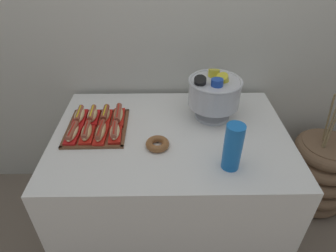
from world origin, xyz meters
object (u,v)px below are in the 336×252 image
object	(u,v)px
hot_dog_5	(92,115)
punch_bowl	(214,92)
hot_dog_1	(87,132)
hot_dog_3	(115,132)
hot_dog_0	(73,133)
hot_dog_6	(105,115)
hot_dog_2	(101,132)
cup_stack	(233,147)
buffet_table	(171,180)
hot_dog_4	(80,116)
donut	(157,144)
hot_dog_7	(118,115)
serving_tray	(97,128)
floor_vase	(317,172)

from	to	relation	value
hot_dog_5	punch_bowl	size ratio (longest dim) A/B	0.52
hot_dog_1	hot_dog_3	xyz separation A→B (m)	(0.15, 0.00, -0.00)
hot_dog_0	hot_dog_6	size ratio (longest dim) A/B	1.07
hot_dog_2	cup_stack	xyz separation A→B (m)	(0.65, -0.23, 0.08)
buffet_table	hot_dog_1	xyz separation A→B (m)	(-0.45, -0.04, 0.41)
hot_dog_0	hot_dog_4	xyz separation A→B (m)	(-0.00, 0.16, 0.00)
hot_dog_0	donut	size ratio (longest dim) A/B	1.36
buffet_table	hot_dog_7	world-z (taller)	hot_dog_7
serving_tray	hot_dog_1	size ratio (longest dim) A/B	2.23
floor_vase	hot_dog_4	size ratio (longest dim) A/B	6.42
hot_dog_5	hot_dog_6	distance (m)	0.08
floor_vase	hot_dog_2	distance (m)	1.57
buffet_table	hot_dog_0	world-z (taller)	hot_dog_0
serving_tray	hot_dog_2	world-z (taller)	hot_dog_2
hot_dog_2	cup_stack	bearing A→B (deg)	-19.74
hot_dog_7	donut	bearing A→B (deg)	-47.05
buffet_table	hot_dog_7	bearing A→B (deg)	156.98
buffet_table	hot_dog_0	xyz separation A→B (m)	(-0.53, -0.04, 0.41)
hot_dog_3	hot_dog_0	bearing A→B (deg)	-179.29
buffet_table	cup_stack	world-z (taller)	cup_stack
hot_dog_2	punch_bowl	size ratio (longest dim) A/B	0.60
floor_vase	hot_dog_3	distance (m)	1.50
hot_dog_1	hot_dog_4	xyz separation A→B (m)	(-0.08, 0.16, -0.00)
hot_dog_3	hot_dog_4	bearing A→B (deg)	144.46
buffet_table	donut	distance (m)	0.41
hot_dog_7	donut	xyz separation A→B (m)	(0.23, -0.25, -0.02)
hot_dog_4	donut	size ratio (longest dim) A/B	1.39
hot_dog_6	hot_dog_7	world-z (taller)	hot_dog_6
hot_dog_5	cup_stack	world-z (taller)	cup_stack
floor_vase	hot_dog_0	size ratio (longest dim) A/B	6.54
hot_dog_7	buffet_table	bearing A→B (deg)	-23.02
serving_tray	floor_vase	bearing A→B (deg)	6.25
donut	hot_dog_4	bearing A→B (deg)	151.73
floor_vase	hot_dog_6	distance (m)	1.55
hot_dog_3	hot_dog_6	size ratio (longest dim) A/B	1.00
donut	hot_dog_1	bearing A→B (deg)	167.93
hot_dog_6	hot_dog_2	bearing A→B (deg)	-89.29
cup_stack	floor_vase	bearing A→B (deg)	31.06
buffet_table	punch_bowl	distance (m)	0.61
hot_dog_6	hot_dog_4	bearing A→B (deg)	-179.29
hot_dog_5	hot_dog_6	world-z (taller)	hot_dog_6
buffet_table	hot_dog_3	xyz separation A→B (m)	(-0.30, -0.04, 0.41)
floor_vase	punch_bowl	size ratio (longest dim) A/B	3.63
hot_dog_5	punch_bowl	distance (m)	0.71
buffet_table	hot_dog_4	distance (m)	0.68
cup_stack	hot_dog_5	bearing A→B (deg)	151.35
serving_tray	hot_dog_5	xyz separation A→B (m)	(-0.04, 0.08, 0.03)
hot_dog_0	cup_stack	xyz separation A→B (m)	(0.80, -0.23, 0.09)
hot_dog_1	serving_tray	bearing A→B (deg)	66.27
hot_dog_7	punch_bowl	world-z (taller)	punch_bowl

